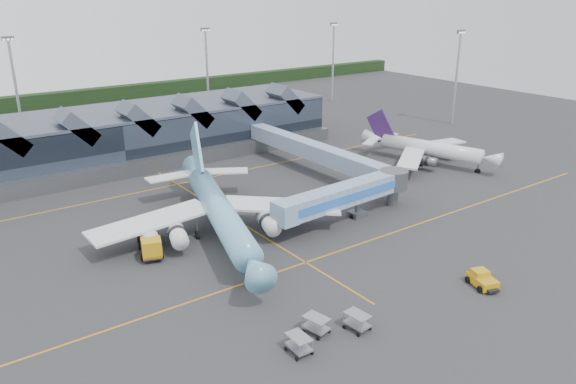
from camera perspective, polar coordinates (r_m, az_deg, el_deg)
ground at (r=75.05m, az=-1.94°, el=-4.91°), size 260.00×260.00×0.00m
taxi_stripes at (r=82.85m, az=-5.82°, el=-2.52°), size 120.00×60.00×0.01m
tree_line_far at (r=173.37m, az=-23.04°, el=8.60°), size 260.00×4.00×4.00m
terminal at (r=112.20m, az=-17.94°, el=5.25°), size 90.00×22.25×12.52m
light_masts at (r=134.46m, az=-9.78°, el=11.55°), size 132.40×42.56×22.45m
main_airliner at (r=75.76m, az=-7.11°, el=-1.70°), size 33.35×39.24×12.87m
regional_jet at (r=110.26m, az=13.86°, el=4.38°), size 24.26×27.11×9.47m
jet_bridge at (r=80.91m, az=6.61°, el=-0.12°), size 24.96×5.14×5.69m
fuel_truck at (r=74.09m, az=-13.94°, el=-4.36°), size 4.93×9.44×3.18m
pushback_tug at (r=67.42m, az=19.13°, el=-8.41°), size 3.33×4.28×1.73m
baggage_carts at (r=55.22m, az=3.75°, el=-13.72°), size 8.66×4.60×1.75m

